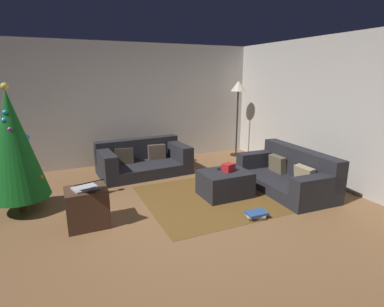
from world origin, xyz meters
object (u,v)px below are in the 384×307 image
object	(u,v)px
side_table	(87,207)
book_stack	(256,215)
laptop	(87,186)
ottoman	(225,184)
couch_left	(142,160)
gift_box	(228,167)
tv_remote	(222,170)
couch_right	(289,174)
christmas_tree	(14,145)
corner_lamp	(238,92)

from	to	relation	value
side_table	book_stack	distance (m)	2.28
laptop	ottoman	bearing A→B (deg)	5.30
couch_left	laptop	size ratio (longest dim) A/B	3.92
laptop	book_stack	bearing A→B (deg)	-18.09
gift_box	laptop	distance (m)	2.22
laptop	book_stack	xyz separation A→B (m)	(2.13, -0.69, -0.52)
tv_remote	book_stack	size ratio (longest dim) A/B	0.51
couch_left	side_table	distance (m)	2.29
couch_left	laptop	distance (m)	2.35
couch_left	ottoman	bearing A→B (deg)	113.53
couch_right	christmas_tree	size ratio (longest dim) A/B	0.99
laptop	christmas_tree	bearing A→B (deg)	132.74
ottoman	christmas_tree	bearing A→B (deg)	166.65
couch_left	book_stack	world-z (taller)	couch_left
couch_left	couch_right	size ratio (longest dim) A/B	0.98
book_stack	corner_lamp	world-z (taller)	corner_lamp
couch_left	corner_lamp	xyz separation A→B (m)	(2.46, 0.36, 1.28)
couch_right	christmas_tree	world-z (taller)	christmas_tree
tv_remote	christmas_tree	world-z (taller)	christmas_tree
tv_remote	corner_lamp	bearing A→B (deg)	23.33
tv_remote	christmas_tree	xyz separation A→B (m)	(-2.98, 0.62, 0.56)
couch_left	ottoman	distance (m)	1.98
side_table	book_stack	world-z (taller)	side_table
couch_right	book_stack	distance (m)	1.40
gift_box	corner_lamp	xyz separation A→B (m)	(1.51, 2.12, 1.06)
gift_box	tv_remote	world-z (taller)	gift_box
book_stack	corner_lamp	size ratio (longest dim) A/B	0.17
side_table	christmas_tree	bearing A→B (deg)	134.09
book_stack	laptop	bearing A→B (deg)	161.91
gift_box	tv_remote	xyz separation A→B (m)	(-0.07, 0.09, -0.05)
corner_lamp	laptop	bearing A→B (deg)	-148.02
book_stack	corner_lamp	bearing A→B (deg)	62.19
christmas_tree	side_table	size ratio (longest dim) A/B	3.53
tv_remote	laptop	xyz separation A→B (m)	(-2.14, -0.29, 0.15)
side_table	gift_box	bearing A→B (deg)	3.65
gift_box	side_table	xyz separation A→B (m)	(-2.22, -0.14, -0.22)
couch_left	couch_right	world-z (taller)	couch_right
couch_right	gift_box	xyz separation A→B (m)	(-1.11, 0.20, 0.21)
christmas_tree	corner_lamp	xyz separation A→B (m)	(4.55, 1.41, 0.55)
gift_box	book_stack	bearing A→B (deg)	-95.23
ottoman	tv_remote	xyz separation A→B (m)	(-0.01, 0.09, 0.22)
couch_left	corner_lamp	world-z (taller)	corner_lamp
couch_left	couch_right	xyz separation A→B (m)	(2.06, -1.96, 0.01)
gift_box	side_table	world-z (taller)	gift_box
couch_right	book_stack	bearing A→B (deg)	123.15
christmas_tree	side_table	xyz separation A→B (m)	(0.82, -0.85, -0.73)
christmas_tree	laptop	bearing A→B (deg)	-47.26
ottoman	side_table	xyz separation A→B (m)	(-2.16, -0.14, 0.05)
couch_left	book_stack	bearing A→B (deg)	104.83
side_table	book_stack	bearing A→B (deg)	-19.36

